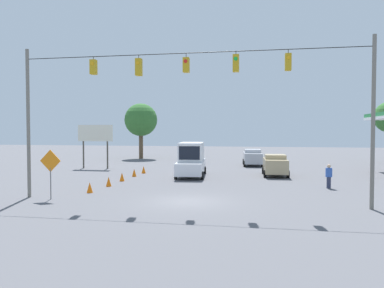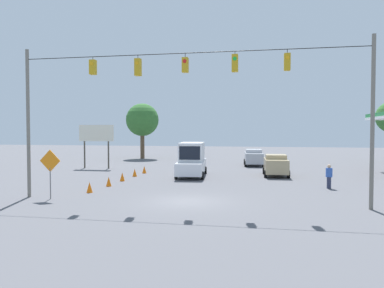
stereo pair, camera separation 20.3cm
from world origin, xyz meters
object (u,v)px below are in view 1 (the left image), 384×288
sedan_tan_oncoming_far (275,165)px  traffic_cone_second (109,182)px  traffic_cone_third (122,177)px  tree_horizon_right (141,120)px  box_truck_white_withflow_mid (191,160)px  sedan_silver_oncoming_deep (253,157)px  traffic_cone_fifth (144,170)px  roadside_billboard (95,136)px  overhead_signal_span (186,98)px  work_zone_sign (50,165)px  traffic_cone_fourth (134,173)px  pedestrian (329,176)px  traffic_cone_nearest (90,187)px

sedan_tan_oncoming_far → traffic_cone_second: sedan_tan_oncoming_far is taller
traffic_cone_third → tree_horizon_right: 23.70m
box_truck_white_withflow_mid → sedan_silver_oncoming_deep: box_truck_white_withflow_mid is taller
traffic_cone_third → traffic_cone_fifth: (-0.03, -5.38, 0.00)m
box_truck_white_withflow_mid → roadside_billboard: (10.93, -4.52, 1.88)m
overhead_signal_span → traffic_cone_second: (6.54, -4.82, -5.38)m
traffic_cone_second → roadside_billboard: (6.29, -11.45, 2.97)m
overhead_signal_span → roadside_billboard: 20.86m
box_truck_white_withflow_mid → traffic_cone_second: 8.41m
sedan_silver_oncoming_deep → roadside_billboard: bearing=20.7°
sedan_silver_oncoming_deep → tree_horizon_right: (15.51, -7.67, 4.40)m
roadside_billboard → traffic_cone_fifth: bearing=151.9°
box_truck_white_withflow_mid → sedan_silver_oncoming_deep: 11.68m
box_truck_white_withflow_mid → roadside_billboard: 11.97m
traffic_cone_third → work_zone_sign: work_zone_sign is taller
sedan_tan_oncoming_far → work_zone_sign: bearing=46.0°
traffic_cone_fifth → work_zone_sign: size_ratio=0.24×
traffic_cone_second → traffic_cone_fifth: 8.10m
work_zone_sign → tree_horizon_right: size_ratio=0.37×
roadside_billboard → traffic_cone_third: bearing=125.5°
traffic_cone_fifth → tree_horizon_right: 18.70m
roadside_billboard → work_zone_sign: size_ratio=1.59×
overhead_signal_span → traffic_cone_third: (6.60, -7.54, -5.38)m
overhead_signal_span → tree_horizon_right: bearing=-67.5°
tree_horizon_right → box_truck_white_withflow_mid: bearing=120.0°
traffic_cone_second → roadside_billboard: 13.40m
sedan_tan_oncoming_far → traffic_cone_third: bearing=25.4°
overhead_signal_span → work_zone_sign: (7.85, 0.39, -3.73)m
sedan_tan_oncoming_far → overhead_signal_span: bearing=68.4°
box_truck_white_withflow_mid → traffic_cone_third: size_ratio=9.69×
sedan_tan_oncoming_far → roadside_billboard: 18.46m
traffic_cone_fourth → traffic_cone_fifth: (-0.05, -2.46, 0.00)m
traffic_cone_second → sedan_silver_oncoming_deep: bearing=-118.9°
traffic_cone_fourth → tree_horizon_right: bearing=-73.5°
overhead_signal_span → sedan_tan_oncoming_far: (-5.22, -13.15, -4.75)m
traffic_cone_second → traffic_cone_third: same height
work_zone_sign → pedestrian: work_zone_sign is taller
traffic_cone_fourth → work_zone_sign: size_ratio=0.24×
traffic_cone_second → pedestrian: size_ratio=0.41×
traffic_cone_nearest → traffic_cone_fifth: size_ratio=1.00×
sedan_tan_oncoming_far → work_zone_sign: 18.85m
box_truck_white_withflow_mid → traffic_cone_fifth: (4.66, -1.17, -1.09)m
sedan_tan_oncoming_far → traffic_cone_fifth: sedan_tan_oncoming_far is taller
overhead_signal_span → box_truck_white_withflow_mid: bearing=-80.8°
sedan_silver_oncoming_deep → traffic_cone_fourth: 15.33m
sedan_tan_oncoming_far → traffic_cone_second: 14.43m
sedan_silver_oncoming_deep → work_zone_sign: 25.21m
traffic_cone_nearest → roadside_billboard: roadside_billboard is taller
sedan_tan_oncoming_far → tree_horizon_right: (17.62, -16.81, 4.39)m
sedan_silver_oncoming_deep → tree_horizon_right: tree_horizon_right is taller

